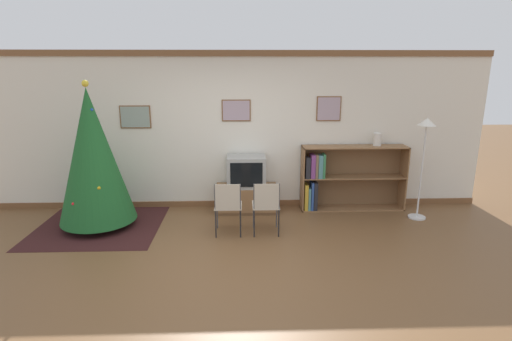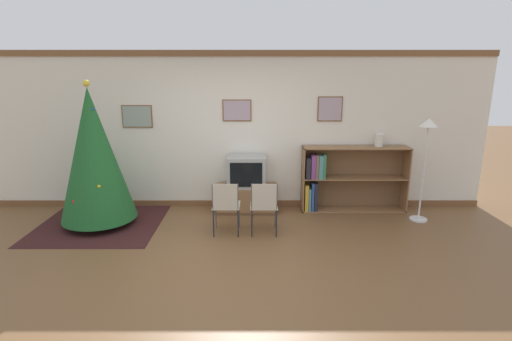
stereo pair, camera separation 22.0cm
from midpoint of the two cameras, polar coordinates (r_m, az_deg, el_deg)
The scene contains 11 objects.
ground_plane at distance 5.30m, azimuth -5.12°, elevation -12.85°, with size 24.00×24.00×0.00m, color brown.
wall_back at distance 6.95m, azimuth -4.43°, elevation 5.62°, with size 8.79×0.11×2.70m.
area_rug at distance 6.86m, azimuth -22.23°, elevation -7.28°, with size 1.89×1.84×0.01m.
christmas_tree at distance 6.55m, azimuth -23.18°, elevation 1.87°, with size 1.15×1.15×2.24m.
tv_console at distance 6.91m, azimuth -2.29°, elevation -4.02°, with size 1.04×0.49×0.45m.
television at distance 6.77m, azimuth -2.33°, elevation -0.13°, with size 0.65×0.48×0.52m.
folding_chair_left at distance 5.88m, azimuth -5.10°, elevation -4.94°, with size 0.40×0.40×0.82m.
folding_chair_right at distance 5.88m, azimuth 0.39°, elevation -4.90°, with size 0.40×0.40×0.82m.
bookshelf at distance 7.06m, azimuth 10.64°, elevation -1.07°, with size 1.79×0.36×1.12m.
vase at distance 7.11m, azimuth 16.11°, elevation 4.34°, with size 0.14×0.14×0.22m.
standing_lamp at distance 6.82m, azimuth 22.13°, elevation 3.76°, with size 0.28×0.28×1.66m.
Camera 1 is at (0.19, -4.69, 2.45)m, focal length 28.00 mm.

